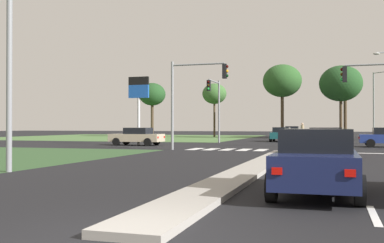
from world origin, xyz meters
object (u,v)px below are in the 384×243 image
traffic_signal_far_left (215,100)px  pedestrian_at_median (302,130)px  car_teal_fifth (281,134)px  fuel_price_totem (139,95)px  car_beige_eighth (137,136)px  treeline_second (214,94)px  traffic_signal_near_left (191,90)px  treeline_fifth (341,84)px  car_maroon_fourth (326,141)px  street_lamp_near (9,33)px  treeline_third (282,81)px  treeline_fourth (345,81)px  street_lamp_fourth (375,101)px  car_grey_sixth (292,132)px  car_navy_second (317,161)px  treeline_near (152,95)px

traffic_signal_far_left → pedestrian_at_median: (7.41, 6.45, -2.80)m
car_teal_fifth → fuel_price_totem: fuel_price_totem is taller
car_teal_fifth → car_beige_eighth: size_ratio=0.97×
car_beige_eighth → treeline_second: treeline_second is taller
traffic_signal_near_left → fuel_price_totem: bearing=135.3°
traffic_signal_near_left → fuel_price_totem: (-6.79, 6.71, 0.19)m
treeline_second → treeline_fifth: 17.95m
treeline_fifth → car_teal_fifth: bearing=-114.9°
car_maroon_fourth → street_lamp_near: size_ratio=0.49×
treeline_third → treeline_fourth: (7.97, 5.39, 0.35)m
street_lamp_fourth → treeline_second: (-22.00, -1.99, 1.26)m
car_grey_sixth → treeline_second: (-11.47, 4.03, 5.47)m
car_navy_second → treeline_fourth: treeline_fourth is taller
car_grey_sixth → street_lamp_fourth: 12.84m
treeline_third → treeline_fifth: bearing=-1.0°
treeline_fourth → car_navy_second: bearing=-92.0°
car_navy_second → fuel_price_totem: bearing=122.0°
street_lamp_fourth → treeline_near: bearing=-176.2°
car_teal_fifth → street_lamp_near: bearing=80.3°
car_maroon_fourth → street_lamp_fourth: size_ratio=0.48×
pedestrian_at_median → treeline_fifth: treeline_fifth is taller
street_lamp_fourth → car_navy_second: bearing=-95.9°
traffic_signal_near_left → treeline_near: treeline_near is taller
treeline_near → treeline_second: bearing=0.8°
traffic_signal_near_left → treeline_second: (-7.55, 35.58, 2.23)m
street_lamp_near → treeline_fourth: (12.54, 52.68, 2.93)m
car_maroon_fourth → street_lamp_near: street_lamp_near is taller
treeline_fourth → pedestrian_at_median: bearing=-103.5°
traffic_signal_near_left → treeline_fourth: bearing=74.1°
treeline_second → car_navy_second: bearing=-73.1°
traffic_signal_far_left → treeline_second: 24.67m
traffic_signal_near_left → street_lamp_near: (-1.94, -15.55, 0.87)m
traffic_signal_near_left → treeline_second: size_ratio=0.76×
treeline_second → treeline_third: treeline_third is taller
traffic_signal_far_left → street_lamp_fourth: street_lamp_fourth is taller
car_teal_fifth → treeline_third: 14.78m
street_lamp_fourth → treeline_near: 31.80m
car_navy_second → traffic_signal_near_left: bearing=115.7°
car_navy_second → treeline_third: treeline_third is taller
car_teal_fifth → traffic_signal_far_left: bearing=52.3°
treeline_fourth → treeline_third: bearing=-145.9°
street_lamp_fourth → treeline_fourth: bearing=-173.3°
street_lamp_near → car_grey_sixth: bearing=82.9°
traffic_signal_far_left → car_teal_fifth: bearing=52.3°
traffic_signal_far_left → treeline_near: treeline_near is taller
car_grey_sixth → street_lamp_near: bearing=82.9°
car_maroon_fourth → fuel_price_totem: (-15.45, 9.87, 3.46)m
car_maroon_fourth → treeline_near: 46.82m
car_maroon_fourth → traffic_signal_far_left: (-10.02, 14.96, 3.25)m
car_navy_second → car_maroon_fourth: car_navy_second is taller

